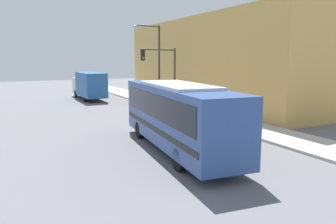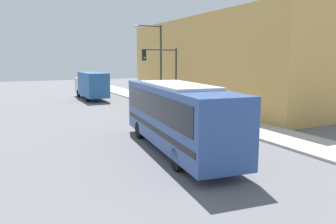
{
  "view_description": "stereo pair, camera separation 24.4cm",
  "coord_description": "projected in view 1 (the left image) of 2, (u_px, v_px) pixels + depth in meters",
  "views": [
    {
      "loc": [
        -8.3,
        -14.01,
        4.57
      ],
      "look_at": [
        0.37,
        3.06,
        1.46
      ],
      "focal_mm": 35.0,
      "sensor_mm": 36.0,
      "label": 1
    },
    {
      "loc": [
        -8.08,
        -14.12,
        4.57
      ],
      "look_at": [
        0.37,
        3.06,
        1.46
      ],
      "focal_mm": 35.0,
      "sensor_mm": 36.0,
      "label": 2
    }
  ],
  "objects": [
    {
      "name": "pedestrian_mid_block",
      "position": [
        168.0,
        95.0,
        31.61
      ],
      "size": [
        0.34,
        0.34,
        1.81
      ],
      "color": "#23283D",
      "rests_on": "sidewalk"
    },
    {
      "name": "city_bus",
      "position": [
        177.0,
        113.0,
        16.23
      ],
      "size": [
        3.56,
        10.53,
        3.37
      ],
      "rotation": [
        0.0,
        0.0,
        -0.11
      ],
      "color": "#2D4C8C",
      "rests_on": "ground_plane"
    },
    {
      "name": "traffic_light_pole",
      "position": [
        163.0,
        68.0,
        28.02
      ],
      "size": [
        3.28,
        0.35,
        5.33
      ],
      "color": "#2D2D2D",
      "rests_on": "sidewalk"
    },
    {
      "name": "sidewalk",
      "position": [
        146.0,
        99.0,
        37.11
      ],
      "size": [
        3.27,
        70.0,
        0.14
      ],
      "color": "#B7B2A8",
      "rests_on": "ground_plane"
    },
    {
      "name": "building_facade",
      "position": [
        209.0,
        62.0,
        33.44
      ],
      "size": [
        6.0,
        26.48,
        8.52
      ],
      "color": "tan",
      "rests_on": "ground_plane"
    },
    {
      "name": "street_lamp",
      "position": [
        156.0,
        58.0,
        31.23
      ],
      "size": [
        2.73,
        0.28,
        7.55
      ],
      "color": "#2D2D2D",
      "rests_on": "sidewalk"
    },
    {
      "name": "pedestrian_near_corner",
      "position": [
        176.0,
        95.0,
        31.56
      ],
      "size": [
        0.34,
        0.34,
        1.84
      ],
      "color": "slate",
      "rests_on": "sidewalk"
    },
    {
      "name": "delivery_truck",
      "position": [
        89.0,
        85.0,
        37.17
      ],
      "size": [
        2.22,
        8.1,
        3.07
      ],
      "color": "#265999",
      "rests_on": "ground_plane"
    },
    {
      "name": "fire_hydrant",
      "position": [
        230.0,
        120.0,
        21.79
      ],
      "size": [
        0.27,
        0.37,
        0.76
      ],
      "color": "red",
      "rests_on": "sidewalk"
    },
    {
      "name": "ground_plane",
      "position": [
        189.0,
        149.0,
        16.77
      ],
      "size": [
        120.0,
        120.0,
        0.0
      ],
      "primitive_type": "plane",
      "color": "slate"
    }
  ]
}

